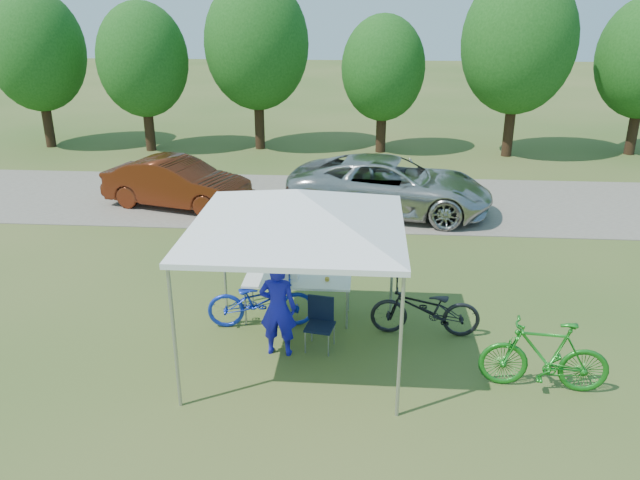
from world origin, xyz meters
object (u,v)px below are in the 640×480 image
object	(u,v)px
folding_chair	(320,318)
cooler	(286,269)
folding_table	(298,281)
bike_blue	(261,300)
cyclist	(278,308)
minivan	(390,185)
bike_green	(544,355)
sedan	(177,183)
bike_dark	(425,309)

from	to	relation	value
folding_chair	cooler	world-z (taller)	cooler
folding_table	bike_blue	size ratio (longest dim) A/B	1.01
cyclist	folding_table	bearing A→B (deg)	-94.97
folding_table	minivan	world-z (taller)	minivan
folding_table	bike_green	xyz separation A→B (m)	(3.75, -1.87, -0.17)
cyclist	bike_blue	world-z (taller)	cyclist
bike_green	sedan	world-z (taller)	sedan
cyclist	bike_dark	bearing A→B (deg)	-158.51
bike_blue	bike_green	size ratio (longest dim) A/B	1.01
bike_green	minivan	size ratio (longest dim) A/B	0.35
bike_green	bike_dark	size ratio (longest dim) A/B	1.00
folding_chair	minivan	world-z (taller)	minivan
folding_chair	bike_dark	xyz separation A→B (m)	(1.72, 0.49, -0.02)
bike_blue	folding_table	bearing A→B (deg)	-68.52
folding_table	folding_chair	bearing A→B (deg)	-63.25
cooler	sedan	bearing A→B (deg)	121.69
folding_table	bike_dark	distance (m)	2.24
bike_green	sedan	bearing A→B (deg)	-130.39
bike_dark	folding_table	bearing A→B (deg)	-99.59
folding_chair	sedan	size ratio (longest dim) A/B	0.21
folding_table	bike_green	bearing A→B (deg)	-26.48
cyclist	sedan	size ratio (longest dim) A/B	0.40
bike_blue	folding_chair	bearing A→B (deg)	-126.88
sedan	bike_blue	bearing A→B (deg)	-137.39
bike_dark	bike_green	bearing A→B (deg)	49.10
sedan	minivan	bearing A→B (deg)	-75.67
cyclist	folding_chair	bearing A→B (deg)	-153.10
cyclist	minivan	world-z (taller)	cyclist
folding_table	cyclist	distance (m)	1.21
bike_dark	folding_chair	bearing A→B (deg)	-72.50
bike_green	cooler	bearing A→B (deg)	-109.90
bike_green	minivan	world-z (taller)	minivan
folding_chair	minivan	size ratio (longest dim) A/B	0.16
folding_table	bike_green	world-z (taller)	bike_green
minivan	sedan	size ratio (longest dim) A/B	1.32
cooler	bike_blue	distance (m)	0.68
cyclist	bike_blue	bearing A→B (deg)	-60.89
cyclist	bike_green	world-z (taller)	cyclist
bike_blue	minivan	distance (m)	6.70
bike_dark	minivan	bearing A→B (deg)	-174.69
cyclist	bike_dark	world-z (taller)	cyclist
bike_green	sedan	distance (m)	10.98
cooler	bike_green	xyz separation A→B (m)	(3.95, -1.87, -0.39)
bike_blue	cyclist	bearing A→B (deg)	-162.18
cooler	bike_blue	world-z (taller)	cooler
bike_dark	minivan	xyz separation A→B (m)	(-0.41, 6.37, 0.27)
cyclist	bike_dark	size ratio (longest dim) A/B	0.88
folding_table	minivan	distance (m)	6.19
folding_table	cooler	bearing A→B (deg)	180.00
folding_chair	bike_green	size ratio (longest dim) A/B	0.46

